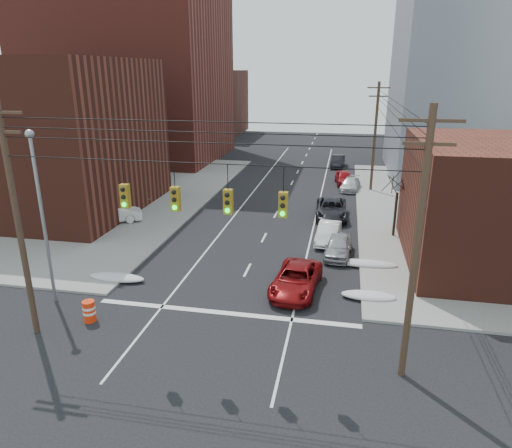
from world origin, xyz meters
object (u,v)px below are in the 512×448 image
at_px(parked_car_a, 338,246).
at_px(parked_car_c, 331,209).
at_px(red_pickup, 296,279).
at_px(lot_car_d, 124,184).
at_px(parked_car_e, 344,178).
at_px(construction_barrel, 89,311).
at_px(lot_car_c, 82,193).
at_px(parked_car_f, 338,161).
at_px(parked_car_b, 328,233).
at_px(lot_car_b, 126,196).
at_px(parked_car_d, 350,184).
at_px(lot_car_a, 113,213).

distance_m(parked_car_a, parked_car_c, 8.54).
xyz_separation_m(red_pickup, lot_car_d, (-20.16, 19.23, 0.08)).
xyz_separation_m(parked_car_a, parked_car_e, (0.13, 20.99, 0.03)).
relative_size(red_pickup, construction_barrel, 4.71).
relative_size(parked_car_c, lot_car_c, 1.09).
bearing_deg(parked_car_a, parked_car_f, 95.49).
bearing_deg(red_pickup, parked_car_b, 85.40).
bearing_deg(lot_car_d, parked_car_f, -70.80).
distance_m(parked_car_e, lot_car_b, 23.36).
height_order(parked_car_a, parked_car_b, parked_car_a).
xyz_separation_m(parked_car_d, lot_car_c, (-25.16, -9.68, 0.27)).
xyz_separation_m(parked_car_e, construction_barrel, (-12.22, -32.03, -0.18)).
height_order(lot_car_b, lot_car_c, lot_car_c).
height_order(lot_car_a, construction_barrel, lot_car_a).
relative_size(red_pickup, lot_car_c, 1.01).
relative_size(parked_car_e, lot_car_c, 0.85).
bearing_deg(parked_car_d, parked_car_e, 113.18).
bearing_deg(parked_car_f, lot_car_b, -128.60).
distance_m(parked_car_f, construction_barrel, 43.08).
bearing_deg(lot_car_b, parked_car_f, -53.18).
height_order(lot_car_d, construction_barrel, lot_car_d).
bearing_deg(lot_car_d, red_pickup, -152.68).
bearing_deg(red_pickup, parked_car_d, 88.16).
relative_size(red_pickup, parked_car_b, 1.21).
relative_size(parked_car_f, lot_car_b, 0.99).
height_order(lot_car_b, lot_car_d, lot_car_d).
bearing_deg(lot_car_a, parked_car_a, -125.73).
bearing_deg(parked_car_f, lot_car_c, -134.56).
distance_m(parked_car_d, parked_car_f, 12.14).
bearing_deg(lot_car_d, parked_car_e, -90.66).
relative_size(red_pickup, parked_car_a, 1.24).
height_order(parked_car_f, lot_car_b, parked_car_f).
xyz_separation_m(lot_car_a, lot_car_d, (-4.08, 10.03, -0.09)).
relative_size(lot_car_a, lot_car_d, 1.17).
bearing_deg(parked_car_d, parked_car_c, -91.25).
distance_m(parked_car_c, construction_barrel, 22.57).
xyz_separation_m(parked_car_d, lot_car_a, (-19.14, -15.02, 0.27)).
bearing_deg(parked_car_a, red_pickup, -107.41).
xyz_separation_m(parked_car_c, construction_barrel, (-11.30, -19.54, -0.21)).
height_order(parked_car_f, lot_car_c, lot_car_c).
distance_m(red_pickup, lot_car_c, 26.46).
xyz_separation_m(parked_car_d, parked_car_f, (-1.60, 12.03, 0.12)).
bearing_deg(parked_car_b, lot_car_b, 166.45).
height_order(lot_car_a, lot_car_d, lot_car_a).
xyz_separation_m(parked_car_e, lot_car_d, (-22.53, -7.48, 0.06)).
height_order(parked_car_b, lot_car_b, lot_car_b).
relative_size(parked_car_e, parked_car_f, 0.97).
relative_size(parked_car_b, parked_car_f, 0.95).
relative_size(parked_car_c, lot_car_a, 1.24).
height_order(parked_car_a, parked_car_f, parked_car_f).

